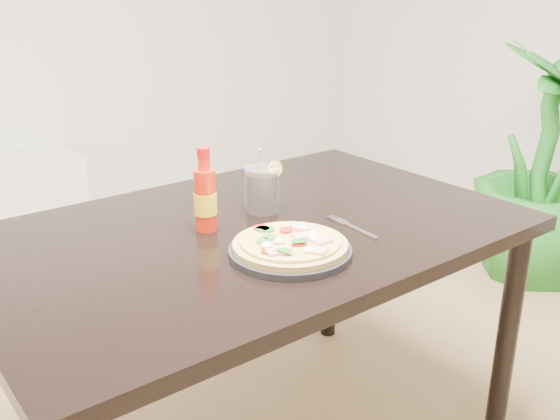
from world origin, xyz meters
TOP-DOWN VIEW (x-y plane):
  - dining_table at (-0.32, 0.11)m, footprint 1.40×0.90m
  - plate at (-0.35, -0.09)m, footprint 0.29×0.29m
  - pizza at (-0.35, -0.09)m, footprint 0.27×0.27m
  - hot_sauce_bottle at (-0.43, 0.16)m, footprint 0.06×0.06m
  - cola_cup at (-0.23, 0.19)m, footprint 0.10×0.10m
  - fork at (-0.12, -0.05)m, footprint 0.03×0.19m
  - houseplant at (1.47, 0.31)m, footprint 0.85×0.85m
  - plant_pot at (1.47, 0.31)m, footprint 0.28×0.28m

SIDE VIEW (x-z plane):
  - plant_pot at x=1.47m, z-range 0.00..0.22m
  - houseplant at x=1.47m, z-range 0.00..1.10m
  - dining_table at x=-0.32m, z-range 0.29..1.04m
  - fork at x=-0.12m, z-range 0.75..0.76m
  - plate at x=-0.35m, z-range 0.75..0.77m
  - pizza at x=-0.35m, z-range 0.76..0.79m
  - cola_cup at x=-0.23m, z-range 0.72..0.90m
  - hot_sauce_bottle at x=-0.43m, z-range 0.73..0.95m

